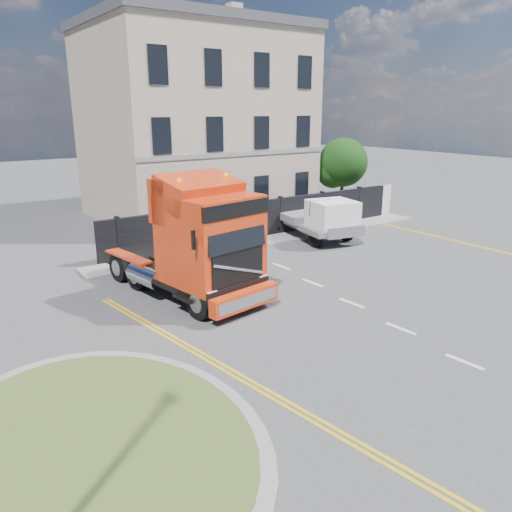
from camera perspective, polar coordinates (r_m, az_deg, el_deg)
ground at (r=16.44m, az=2.58°, el=-7.18°), size 120.00×120.00×0.00m
traffic_island at (r=11.26m, az=-18.05°, el=-19.82°), size 6.80×6.80×0.17m
hoarding_fence at (r=26.78m, az=2.03°, el=4.42°), size 18.80×0.25×2.00m
georgian_building at (r=32.24m, az=-7.02°, el=14.92°), size 12.30×10.30×12.80m
tree at (r=33.85m, az=9.65°, el=10.25°), size 3.20×3.20×4.80m
pavement_far at (r=25.98m, az=2.23°, el=1.91°), size 20.00×1.60×0.12m
truck at (r=17.75m, az=-6.62°, el=1.20°), size 3.76×7.59×4.35m
flatbed_pickup at (r=25.75m, az=7.71°, el=4.23°), size 3.07×5.65×2.21m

